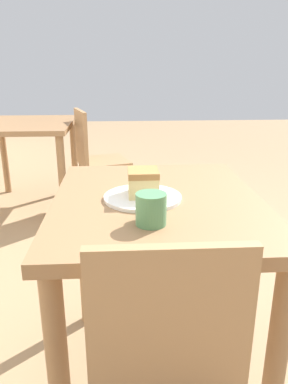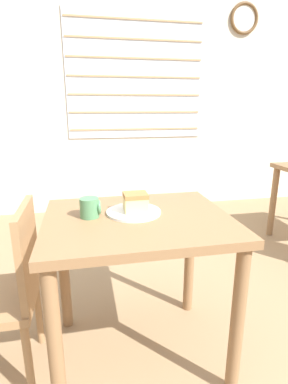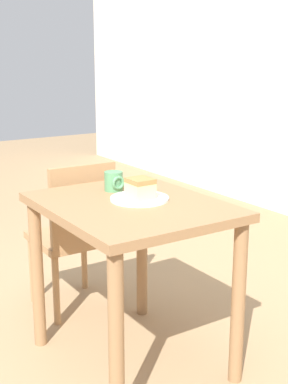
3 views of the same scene
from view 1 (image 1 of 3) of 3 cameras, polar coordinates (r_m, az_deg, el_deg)
name	(u,v)px [view 1 (image 1 of 3)]	position (r m, az deg, el deg)	size (l,w,h in m)	color
ground_plane	(283,346)	(1.93, 20.39, -21.08)	(14.00, 14.00, 0.00)	#997A56
dining_table_near	(157,235)	(1.32, 1.99, -6.50)	(0.86, 0.70, 0.78)	olive
dining_table_far	(27,137)	(3.34, -17.39, 8.07)	(0.89, 0.77, 0.74)	olive
chair_far_corner	(96,157)	(3.20, -7.34, 5.36)	(0.49, 0.49, 0.85)	#9E754C
plate	(143,197)	(1.25, -0.21, -0.82)	(0.26, 0.26, 0.01)	white
cake_slice	(143,182)	(1.25, -0.13, 1.49)	(0.11, 0.10, 0.09)	#E0C67F
coffee_mug	(151,209)	(1.05, 1.07, -2.54)	(0.10, 0.09, 0.09)	#4C8456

